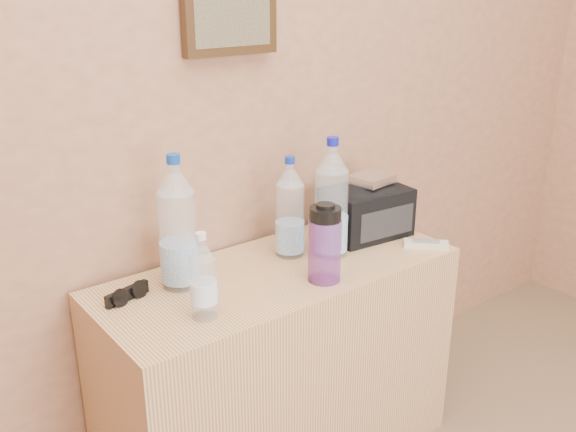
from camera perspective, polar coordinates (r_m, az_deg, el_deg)
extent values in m
plane|color=tan|center=(1.83, -10.32, 15.92)|extent=(4.00, 0.00, 4.00)
cube|color=#A58952|center=(2.06, -0.75, -13.36)|extent=(1.09, 0.45, 0.68)
cylinder|color=white|center=(1.76, -9.77, -1.25)|extent=(0.10, 0.10, 0.33)
cylinder|color=#0E3FA8|center=(1.69, -10.17, 5.03)|extent=(0.04, 0.04, 0.02)
cylinder|color=silver|center=(1.94, 0.16, 0.28)|extent=(0.08, 0.08, 0.27)
cylinder|color=#10299E|center=(1.88, 0.17, 5.00)|extent=(0.03, 0.03, 0.02)
cylinder|color=silver|center=(1.93, 3.86, 1.00)|extent=(0.10, 0.10, 0.32)
cylinder|color=#0F14AE|center=(1.88, 4.00, 6.64)|extent=(0.04, 0.04, 0.02)
cylinder|color=silver|center=(1.61, -7.56, -5.78)|extent=(0.07, 0.07, 0.20)
cylinder|color=white|center=(1.56, -7.76, -1.78)|extent=(0.03, 0.03, 0.02)
cylinder|color=#752E95|center=(1.79, 3.27, -3.06)|extent=(0.09, 0.09, 0.18)
cylinder|color=black|center=(1.75, 3.34, 0.35)|extent=(0.09, 0.09, 0.05)
cube|color=silver|center=(2.08, 12.17, -2.47)|extent=(0.13, 0.13, 0.02)
cube|color=white|center=(2.09, 7.49, 3.31)|extent=(0.14, 0.12, 0.03)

